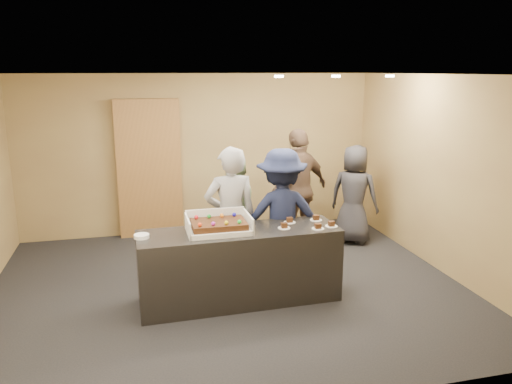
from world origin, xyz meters
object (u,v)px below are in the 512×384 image
serving_counter (240,266)px  sheet_cake (219,224)px  storage_cabinet (149,169)px  plate_stack (142,236)px  person_server_grey (231,218)px  cake_box (218,227)px  person_sage_man (233,214)px  person_dark_suit (354,194)px  person_brown_extra (299,189)px  person_navy_man (281,216)px

serving_counter → sheet_cake: sheet_cake is taller
storage_cabinet → plate_stack: size_ratio=13.35×
storage_cabinet → person_server_grey: size_ratio=1.25×
storage_cabinet → cake_box: size_ratio=3.11×
cake_box → person_sage_man: person_sage_man is taller
cake_box → person_server_grey: person_server_grey is taller
cake_box → sheet_cake: cake_box is taller
person_dark_suit → person_brown_extra: bearing=42.2°
sheet_cake → person_sage_man: 1.07m
cake_box → plate_stack: cake_box is taller
person_server_grey → person_dark_suit: 2.57m
serving_counter → plate_stack: plate_stack is taller
sheet_cake → person_sage_man: bearing=69.8°
serving_counter → storage_cabinet: (-0.93, 2.81, 0.70)m
plate_stack → person_dark_suit: (3.38, 1.67, -0.12)m
serving_counter → person_brown_extra: person_brown_extra is taller
cake_box → sheet_cake: bearing=-91.0°
cake_box → sheet_cake: 0.06m
cake_box → person_server_grey: bearing=61.2°
sheet_cake → person_dark_suit: 3.00m
cake_box → person_navy_man: bearing=26.9°
person_dark_suit → storage_cabinet: bearing=21.3°
storage_cabinet → person_dark_suit: (3.17, -1.15, -0.35)m
person_server_grey → plate_stack: bearing=21.1°
storage_cabinet → cake_box: bearing=-76.2°
serving_counter → person_brown_extra: (1.30, 1.64, 0.50)m
serving_counter → person_sage_man: bearing=81.9°
cake_box → person_server_grey: (0.23, 0.42, -0.03)m
person_server_grey → serving_counter: bearing=90.7°
plate_stack → person_sage_man: (1.25, 1.00, -0.11)m
plate_stack → person_server_grey: (1.12, 0.46, -0.00)m
sheet_cake → person_navy_man: 1.05m
person_navy_man → person_sage_man: bearing=-35.4°
person_brown_extra → person_sage_man: bearing=4.1°
serving_counter → plate_stack: size_ratio=13.92×
sheet_cake → plate_stack: sheet_cake is taller
person_sage_man → plate_stack: bearing=8.4°
plate_stack → person_server_grey: bearing=22.2°
person_server_grey → person_navy_man: size_ratio=1.03×
person_brown_extra → person_server_grey: bearing=17.3°
storage_cabinet → cake_box: 2.87m
sheet_cake → person_navy_man: bearing=28.2°
person_server_grey → person_dark_suit: person_server_grey is taller
serving_counter → person_dark_suit: size_ratio=1.49×
plate_stack → person_sage_man: 1.60m
cake_box → sheet_cake: (-0.00, -0.03, 0.05)m
storage_cabinet → serving_counter: bearing=-71.7°
storage_cabinet → person_navy_man: 2.83m
person_dark_suit → serving_counter: bearing=77.7°
sheet_cake → plate_stack: bearing=-179.5°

